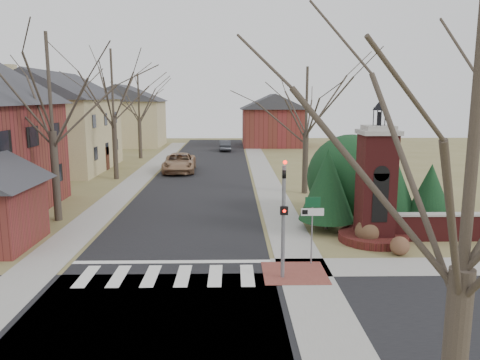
{
  "coord_description": "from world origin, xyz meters",
  "views": [
    {
      "loc": [
        2.43,
        -15.81,
        6.61
      ],
      "look_at": [
        2.82,
        6.0,
        2.72
      ],
      "focal_mm": 35.0,
      "sensor_mm": 36.0,
      "label": 1
    }
  ],
  "objects_px": {
    "traffic_signal_pole": "(284,210)",
    "pickup_truck": "(179,163)",
    "brick_gate_monument": "(375,195)",
    "sign_post": "(312,217)",
    "distant_car": "(225,146)"
  },
  "relations": [
    {
      "from": "traffic_signal_pole",
      "to": "sign_post",
      "type": "height_order",
      "value": "traffic_signal_pole"
    },
    {
      "from": "traffic_signal_pole",
      "to": "brick_gate_monument",
      "type": "xyz_separation_m",
      "value": [
        4.7,
        4.42,
        -0.42
      ]
    },
    {
      "from": "brick_gate_monument",
      "to": "pickup_truck",
      "type": "height_order",
      "value": "brick_gate_monument"
    },
    {
      "from": "pickup_truck",
      "to": "brick_gate_monument",
      "type": "bearing_deg",
      "value": -63.64
    },
    {
      "from": "brick_gate_monument",
      "to": "pickup_truck",
      "type": "distance_m",
      "value": 23.39
    },
    {
      "from": "traffic_signal_pole",
      "to": "pickup_truck",
      "type": "bearing_deg",
      "value": 104.69
    },
    {
      "from": "traffic_signal_pole",
      "to": "pickup_truck",
      "type": "height_order",
      "value": "traffic_signal_pole"
    },
    {
      "from": "traffic_signal_pole",
      "to": "sign_post",
      "type": "bearing_deg",
      "value": 47.57
    },
    {
      "from": "pickup_truck",
      "to": "distant_car",
      "type": "xyz_separation_m",
      "value": [
        3.83,
        16.45,
        -0.18
      ]
    },
    {
      "from": "traffic_signal_pole",
      "to": "brick_gate_monument",
      "type": "relative_size",
      "value": 0.69
    },
    {
      "from": "sign_post",
      "to": "distant_car",
      "type": "distance_m",
      "value": 40.15
    },
    {
      "from": "sign_post",
      "to": "pickup_truck",
      "type": "distance_m",
      "value": 24.78
    },
    {
      "from": "traffic_signal_pole",
      "to": "distant_car",
      "type": "bearing_deg",
      "value": 93.74
    },
    {
      "from": "sign_post",
      "to": "pickup_truck",
      "type": "relative_size",
      "value": 0.46
    },
    {
      "from": "traffic_signal_pole",
      "to": "pickup_truck",
      "type": "xyz_separation_m",
      "value": [
        -6.53,
        24.9,
        -1.76
      ]
    }
  ]
}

